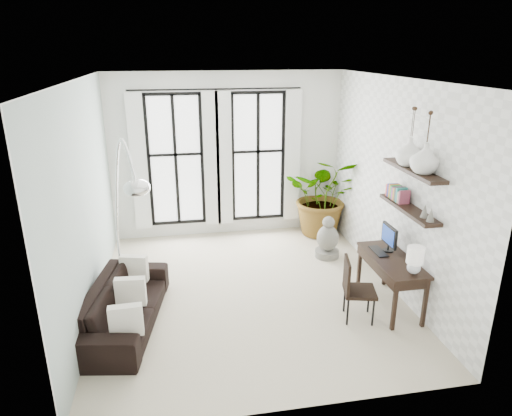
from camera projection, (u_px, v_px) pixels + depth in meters
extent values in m
plane|color=beige|center=(249.00, 292.00, 7.10)|extent=(5.00, 5.00, 0.00)
plane|color=white|center=(247.00, 79.00, 6.04)|extent=(5.00, 5.00, 0.00)
plane|color=#A3B6AF|center=(85.00, 203.00, 6.20)|extent=(0.00, 5.00, 5.00)
plane|color=white|center=(393.00, 186.00, 6.95)|extent=(0.00, 5.00, 5.00)
plane|color=white|center=(227.00, 156.00, 8.90)|extent=(4.50, 0.00, 4.50)
cube|color=white|center=(176.00, 161.00, 8.72)|extent=(1.00, 0.02, 2.50)
cube|color=white|center=(139.00, 164.00, 8.51)|extent=(0.30, 0.04, 2.60)
cube|color=white|center=(212.00, 161.00, 8.74)|extent=(0.30, 0.04, 2.60)
cube|color=white|center=(258.00, 157.00, 8.98)|extent=(1.00, 0.02, 2.50)
cube|color=white|center=(224.00, 160.00, 8.78)|extent=(0.30, 0.04, 2.60)
cube|color=white|center=(293.00, 157.00, 9.01)|extent=(0.30, 0.04, 2.60)
cylinder|color=black|center=(216.00, 89.00, 8.33)|extent=(3.20, 0.03, 0.03)
cube|color=black|center=(409.00, 209.00, 6.26)|extent=(0.25, 1.30, 0.05)
cube|color=black|center=(413.00, 170.00, 6.07)|extent=(0.25, 1.30, 0.05)
cube|color=#E34238|center=(391.00, 189.00, 6.73)|extent=(0.16, 0.04, 0.18)
cube|color=#303AA8|center=(393.00, 190.00, 6.69)|extent=(0.16, 0.04, 0.18)
cube|color=orange|center=(394.00, 191.00, 6.64)|extent=(0.16, 0.04, 0.18)
cube|color=green|center=(395.00, 192.00, 6.60)|extent=(0.16, 0.04, 0.18)
cube|color=#964198|center=(397.00, 193.00, 6.56)|extent=(0.16, 0.04, 0.18)
cube|color=orange|center=(398.00, 194.00, 6.52)|extent=(0.16, 0.04, 0.18)
cube|color=#454545|center=(400.00, 195.00, 6.48)|extent=(0.16, 0.04, 0.18)
cube|color=teal|center=(401.00, 196.00, 6.44)|extent=(0.16, 0.03, 0.18)
cube|color=tan|center=(403.00, 197.00, 6.39)|extent=(0.16, 0.03, 0.18)
cube|color=#89364B|center=(404.00, 198.00, 6.35)|extent=(0.16, 0.03, 0.18)
cone|color=gray|center=(425.00, 211.00, 5.85)|extent=(0.10, 0.10, 0.18)
cone|color=gray|center=(431.00, 215.00, 5.71)|extent=(0.10, 0.10, 0.18)
imported|color=black|center=(124.00, 305.00, 6.16)|extent=(1.17, 2.22, 0.62)
cube|color=white|center=(126.00, 321.00, 5.46)|extent=(0.40, 0.12, 0.40)
cube|color=white|center=(131.00, 292.00, 6.11)|extent=(0.40, 0.12, 0.40)
cube|color=white|center=(134.00, 268.00, 6.76)|extent=(0.40, 0.12, 0.40)
imported|color=#2D7228|center=(324.00, 196.00, 9.07)|extent=(1.82, 1.71, 1.63)
cube|color=black|center=(392.00, 260.00, 6.48)|extent=(0.55, 1.29, 0.04)
cube|color=black|center=(390.00, 265.00, 6.51)|extent=(0.50, 1.23, 0.12)
cube|color=black|center=(394.00, 306.00, 6.02)|extent=(0.05, 0.05, 0.71)
cube|color=black|center=(425.00, 303.00, 6.09)|extent=(0.05, 0.05, 0.71)
cube|color=black|center=(359.00, 266.00, 7.12)|extent=(0.05, 0.05, 0.71)
cube|color=black|center=(386.00, 264.00, 7.19)|extent=(0.05, 0.05, 0.71)
cube|color=black|center=(389.00, 235.00, 6.63)|extent=(0.04, 0.42, 0.30)
cube|color=navy|center=(388.00, 235.00, 6.62)|extent=(0.00, 0.36, 0.24)
cube|color=black|center=(378.00, 251.00, 6.68)|extent=(0.15, 0.40, 0.02)
sphere|color=silver|center=(414.00, 268.00, 5.99)|extent=(0.18, 0.18, 0.18)
cylinder|color=white|center=(415.00, 255.00, 5.93)|extent=(0.22, 0.22, 0.22)
cube|color=black|center=(360.00, 291.00, 6.27)|extent=(0.51, 0.51, 0.05)
cube|color=black|center=(347.00, 276.00, 6.20)|extent=(0.14, 0.42, 0.47)
cylinder|color=black|center=(351.00, 314.00, 6.16)|extent=(0.03, 0.03, 0.40)
cylinder|color=black|center=(375.00, 311.00, 6.21)|extent=(0.03, 0.03, 0.40)
cylinder|color=black|center=(342.00, 301.00, 6.47)|extent=(0.03, 0.03, 0.40)
cylinder|color=black|center=(365.00, 298.00, 6.53)|extent=(0.03, 0.03, 0.40)
cylinder|color=silver|center=(124.00, 293.00, 6.97)|extent=(0.38, 0.38, 0.10)
cylinder|color=silver|center=(121.00, 262.00, 6.79)|extent=(0.04, 0.04, 1.04)
ellipsoid|color=silver|center=(137.00, 188.00, 5.72)|extent=(0.33, 0.33, 0.22)
cylinder|color=gray|center=(327.00, 253.00, 8.28)|extent=(0.43, 0.43, 0.13)
ellipsoid|color=gray|center=(328.00, 238.00, 8.18)|extent=(0.39, 0.39, 0.47)
sphere|color=gray|center=(329.00, 222.00, 8.08)|extent=(0.22, 0.22, 0.22)
imported|color=white|center=(425.00, 159.00, 5.77)|extent=(0.37, 0.37, 0.38)
imported|color=white|center=(409.00, 152.00, 6.14)|extent=(0.37, 0.37, 0.38)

